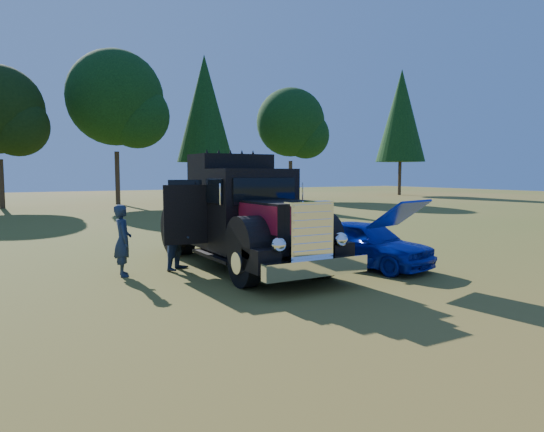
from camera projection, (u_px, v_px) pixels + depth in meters
The scene contains 5 objects.
ground at pixel (233, 291), 10.30m from camera, with size 120.00×120.00×0.00m, color #40591A.
diamond_t_truck at pixel (245, 219), 12.79m from camera, with size 3.38×7.16×3.00m.
hotrod_coupe at pixel (366, 243), 12.84m from camera, with size 2.33×4.22×1.89m.
spectator_near at pixel (123, 240), 11.70m from camera, with size 0.63×0.42×1.74m, color #20264A.
spectator_far at pixel (181, 234), 12.46m from camera, with size 0.90×0.70×1.85m, color #1A1C3C.
Camera 1 is at (-4.28, -9.20, 2.50)m, focal length 32.00 mm.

